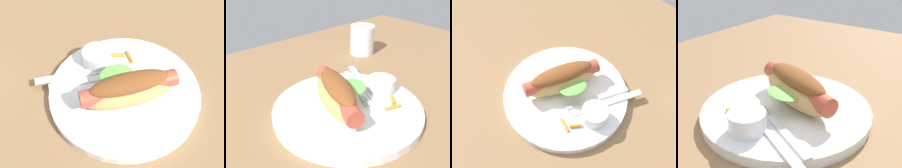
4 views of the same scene
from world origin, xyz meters
TOP-DOWN VIEW (x-y plane):
  - ground_plane at (0.00, 0.00)cm, footprint 120.00×90.00cm
  - plate at (-1.09, 2.28)cm, footprint 26.91×26.91cm
  - hot_dog at (-2.86, 3.04)cm, footprint 12.43×17.17cm
  - sauce_ramekin at (7.45, 1.83)cm, footprint 5.40×5.40cm
  - fork at (4.97, 6.19)cm, footprint 7.59×13.37cm
  - knife at (7.15, 6.51)cm, footprint 8.41×14.77cm
  - carrot_garnish at (5.21, -2.94)cm, footprint 4.38×3.39cm
  - drinking_cup at (22.28, 21.11)cm, footprint 6.54×6.54cm

SIDE VIEW (x-z plane):
  - ground_plane at x=0.00cm, z-range -1.80..0.00cm
  - plate at x=-1.09cm, z-range 0.00..1.60cm
  - knife at x=7.15cm, z-range 1.60..1.96cm
  - fork at x=4.97cm, z-range 1.60..2.00cm
  - carrot_garnish at x=5.21cm, z-range 1.57..2.32cm
  - sauce_ramekin at x=7.45cm, z-range 1.60..4.45cm
  - drinking_cup at x=22.28cm, z-range 0.00..7.74cm
  - hot_dog at x=-2.86cm, z-range 1.65..7.42cm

